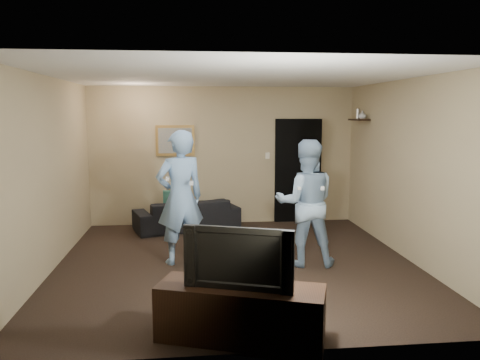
{
  "coord_description": "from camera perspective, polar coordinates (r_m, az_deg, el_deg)",
  "views": [
    {
      "loc": [
        -0.63,
        -6.35,
        2.11
      ],
      "look_at": [
        0.09,
        0.3,
        1.15
      ],
      "focal_mm": 35.0,
      "sensor_mm": 36.0,
      "label": 1
    }
  ],
  "objects": [
    {
      "name": "wall_right",
      "position": [
        7.13,
        19.96,
        1.15
      ],
      "size": [
        0.04,
        5.0,
        2.6
      ],
      "primitive_type": "cube",
      "color": "tan",
      "rests_on": "ground"
    },
    {
      "name": "shelf_vase",
      "position": [
        8.55,
        14.68,
        7.69
      ],
      "size": [
        0.16,
        0.16,
        0.14
      ],
      "primitive_type": "imported",
      "rotation": [
        0.0,
        0.0,
        -0.21
      ],
      "color": "silver",
      "rests_on": "wall_shelf"
    },
    {
      "name": "painting_frame",
      "position": [
        8.85,
        -7.91,
        4.79
      ],
      "size": [
        0.72,
        0.05,
        0.57
      ],
      "primitive_type": "cube",
      "color": "olive",
      "rests_on": "wall_back"
    },
    {
      "name": "doorway",
      "position": [
        9.13,
        7.08,
        1.13
      ],
      "size": [
        0.9,
        0.06,
        2.0
      ],
      "primitive_type": "cube",
      "color": "black",
      "rests_on": "ground"
    },
    {
      "name": "shelf_figurine",
      "position": [
        8.76,
        14.15,
        7.83
      ],
      "size": [
        0.06,
        0.06,
        0.18
      ],
      "primitive_type": "cylinder",
      "color": "silver",
      "rests_on": "wall_shelf"
    },
    {
      "name": "wall_left",
      "position": [
        6.67,
        -22.37,
        0.57
      ],
      "size": [
        0.04,
        5.0,
        2.6
      ],
      "primitive_type": "cube",
      "color": "tan",
      "rests_on": "ground"
    },
    {
      "name": "throw_pillow",
      "position": [
        8.6,
        -7.77,
        -2.83
      ],
      "size": [
        0.48,
        0.18,
        0.47
      ],
      "primitive_type": "cube",
      "rotation": [
        0.0,
        0.0,
        0.06
      ],
      "color": "#1A4F45",
      "rests_on": "sofa"
    },
    {
      "name": "sofa",
      "position": [
        8.64,
        -6.49,
        -4.15
      ],
      "size": [
        2.01,
        1.26,
        0.55
      ],
      "primitive_type": "imported",
      "rotation": [
        0.0,
        0.0,
        3.45
      ],
      "color": "black",
      "rests_on": "ground"
    },
    {
      "name": "wall_back",
      "position": [
        8.91,
        -2.06,
        2.95
      ],
      "size": [
        5.0,
        0.04,
        2.6
      ],
      "primitive_type": "cube",
      "color": "tan",
      "rests_on": "ground"
    },
    {
      "name": "ceiling",
      "position": [
        6.4,
        -0.49,
        12.55
      ],
      "size": [
        5.0,
        5.0,
        0.04
      ],
      "primitive_type": "cube",
      "color": "silver",
      "rests_on": "wall_back"
    },
    {
      "name": "painting_canvas",
      "position": [
        8.82,
        -7.91,
        4.78
      ],
      "size": [
        0.62,
        0.01,
        0.47
      ],
      "primitive_type": "cube",
      "color": "slate",
      "rests_on": "painting_frame"
    },
    {
      "name": "wall_shelf",
      "position": [
        8.69,
        14.3,
        7.13
      ],
      "size": [
        0.2,
        0.6,
        0.03
      ],
      "primitive_type": "cube",
      "color": "black",
      "rests_on": "wall_right"
    },
    {
      "name": "wii_player_right",
      "position": [
        6.55,
        8.0,
        -2.76
      ],
      "size": [
        0.93,
        0.76,
        1.76
      ],
      "color": "#85A3C2",
      "rests_on": "ground"
    },
    {
      "name": "ground",
      "position": [
        6.72,
        -0.46,
        -10.12
      ],
      "size": [
        5.0,
        5.0,
        0.0
      ],
      "primitive_type": "plane",
      "color": "black",
      "rests_on": "ground"
    },
    {
      "name": "television",
      "position": [
        4.34,
        0.06,
        -9.21
      ],
      "size": [
        1.0,
        0.46,
        0.58
      ],
      "primitive_type": "imported",
      "rotation": [
        0.0,
        0.0,
        -0.34
      ],
      "color": "black",
      "rests_on": "tv_console"
    },
    {
      "name": "tv_console",
      "position": [
        4.54,
        0.06,
        -16.06
      ],
      "size": [
        1.62,
        0.98,
        0.55
      ],
      "primitive_type": "cube",
      "rotation": [
        0.0,
        0.0,
        -0.34
      ],
      "color": "black",
      "rests_on": "ground"
    },
    {
      "name": "wii_player_left",
      "position": [
        6.59,
        -7.31,
        -2.11
      ],
      "size": [
        0.8,
        0.67,
        1.88
      ],
      "color": "#7CA5D7",
      "rests_on": "ground"
    },
    {
      "name": "light_switch",
      "position": [
        8.99,
        3.37,
        2.99
      ],
      "size": [
        0.08,
        0.02,
        0.12
      ],
      "primitive_type": "cube",
      "color": "silver",
      "rests_on": "wall_back"
    },
    {
      "name": "wall_front",
      "position": [
        3.99,
        3.08,
        -3.59
      ],
      "size": [
        5.0,
        0.04,
        2.6
      ],
      "primitive_type": "cube",
      "color": "tan",
      "rests_on": "ground"
    }
  ]
}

